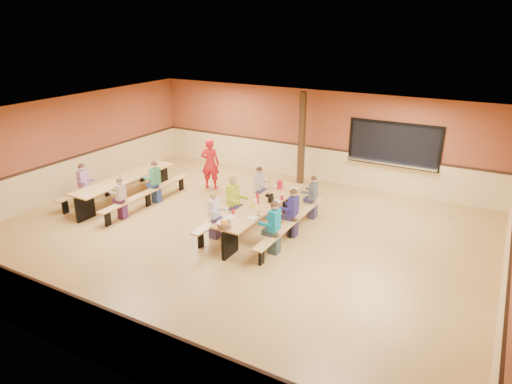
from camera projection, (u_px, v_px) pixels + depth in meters
The scene contains 23 objects.
ground at pixel (236, 235), 11.52m from camera, with size 12.00×12.00×0.00m, color #A1783D.
room_envelope at pixel (236, 210), 11.27m from camera, with size 12.04×10.04×3.02m.
kitchen_pass_through at pixel (394, 146), 13.84m from camera, with size 2.78×0.28×1.38m.
structural_post at pixel (302, 139), 14.66m from camera, with size 0.18×0.18×3.00m, color #322010.
cafeteria_table_main at pixel (262, 211), 11.61m from camera, with size 1.91×3.70×0.74m.
cafeteria_table_second at pixel (126, 184), 13.51m from camera, with size 1.91×3.70×0.74m.
seated_child_white_left at pixel (214, 216), 11.18m from camera, with size 0.37×0.30×1.20m, color white, non-canonical shape.
seated_adult_yellow at pixel (233, 201), 11.86m from camera, with size 0.44×0.36×1.36m, color #B5CB25, non-canonical shape.
seated_child_grey_left at pixel (259, 187), 13.05m from camera, with size 0.36×0.30×1.20m, color #B1B1B1, non-canonical shape.
seated_child_teal_right at pixel (274, 228), 10.43m from camera, with size 0.40×0.33×1.28m, color #0C7491, non-canonical shape.
seated_child_navy_right at pixel (293, 213), 11.26m from camera, with size 0.39×0.32×1.25m, color navy, non-canonical shape.
seated_child_char_right at pixel (313, 198), 12.31m from camera, with size 0.36×0.30×1.20m, color #43494D, non-canonical shape.
seated_child_purple_sec at pixel (84, 185), 13.18m from camera, with size 0.38×0.31×1.24m, color #9A6591, non-canonical shape.
seated_child_green_sec at pixel (156, 182), 13.41m from camera, with size 0.38×0.31×1.24m, color #337952, non-canonical shape.
seated_child_tan_sec at pixel (121, 199), 12.29m from camera, with size 0.34×0.28×1.15m, color #A39182, non-canonical shape.
standing_woman at pixel (210, 163), 14.47m from camera, with size 0.60×0.39×1.63m, color red.
punch_pitcher at pixel (280, 185), 12.51m from camera, with size 0.16×0.16×0.22m, color #B01725.
chip_bowl at pixel (224, 224), 10.20m from camera, with size 0.32×0.32×0.15m, color orange, non-canonical shape.
napkin_dispenser at pixel (271, 200), 11.61m from camera, with size 0.10×0.14×0.13m, color black.
condiment_mustard at pixel (253, 205), 11.21m from camera, with size 0.06×0.06×0.17m, color yellow.
condiment_ketchup at pixel (258, 200), 11.55m from camera, with size 0.06×0.06×0.17m, color #B2140F.
table_paddle at pixel (269, 191), 11.96m from camera, with size 0.16×0.16×0.56m.
place_settings at pixel (262, 202), 11.52m from camera, with size 0.65×3.30×0.11m, color beige, non-canonical shape.
Camera 1 is at (5.52, -8.80, 5.12)m, focal length 32.00 mm.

